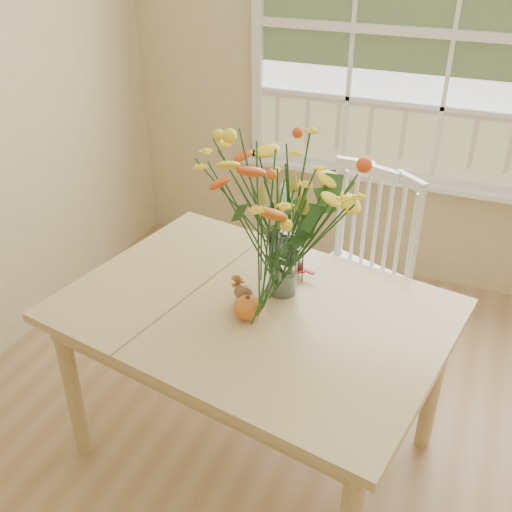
% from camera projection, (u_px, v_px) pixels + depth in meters
% --- Properties ---
extents(wall_back, '(4.00, 0.02, 2.70)m').
position_uv_depth(wall_back, '(449.00, 71.00, 3.32)').
color(wall_back, '#D0BC85').
rests_on(wall_back, floor).
extents(window, '(2.42, 0.12, 1.74)m').
position_uv_depth(window, '(454.00, 38.00, 3.19)').
color(window, silver).
rests_on(window, wall_back).
extents(dining_table, '(1.63, 1.30, 0.79)m').
position_uv_depth(dining_table, '(254.00, 325.00, 2.41)').
color(dining_table, tan).
rests_on(dining_table, floor).
extents(windsor_chair, '(0.62, 0.61, 1.05)m').
position_uv_depth(windsor_chair, '(360.00, 265.00, 3.01)').
color(windsor_chair, white).
rests_on(windsor_chair, floor).
extents(flower_vase, '(0.55, 0.55, 0.65)m').
position_uv_depth(flower_vase, '(285.00, 205.00, 2.25)').
color(flower_vase, white).
rests_on(flower_vase, dining_table).
extents(pumpkin, '(0.11, 0.11, 0.09)m').
position_uv_depth(pumpkin, '(248.00, 309.00, 2.27)').
color(pumpkin, '#D45919').
rests_on(pumpkin, dining_table).
extents(turkey_figurine, '(0.09, 0.07, 0.10)m').
position_uv_depth(turkey_figurine, '(243.00, 293.00, 2.37)').
color(turkey_figurine, '#CCB78C').
rests_on(turkey_figurine, dining_table).
extents(dark_gourd, '(0.12, 0.08, 0.07)m').
position_uv_depth(dark_gourd, '(294.00, 267.00, 2.55)').
color(dark_gourd, '#38160F').
rests_on(dark_gourd, dining_table).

